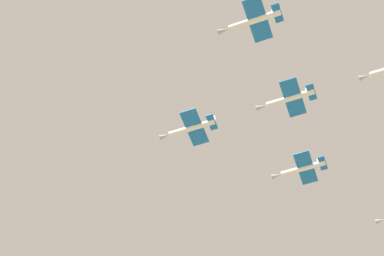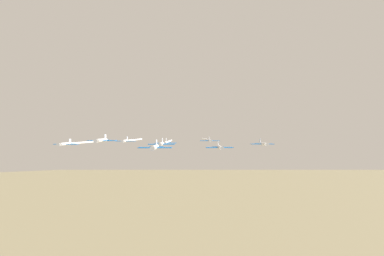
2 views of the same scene
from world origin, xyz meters
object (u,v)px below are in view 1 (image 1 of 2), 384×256
object	(u,v)px
jet_starboard_inner	(302,169)
jet_port_outer	(289,99)
jet_lead	(191,128)
jet_port_inner	(253,21)

from	to	relation	value
jet_starboard_inner	jet_port_outer	size ratio (longest dim) A/B	1.00
jet_port_outer	jet_starboard_inner	bearing A→B (deg)	5.71
jet_starboard_inner	jet_lead	bearing A→B (deg)	135.00
jet_lead	jet_port_outer	size ratio (longest dim) A/B	1.00
jet_lead	jet_starboard_inner	size ratio (longest dim) A/B	1.00
jet_lead	jet_port_inner	size ratio (longest dim) A/B	1.00
jet_starboard_inner	jet_port_outer	world-z (taller)	jet_starboard_inner
jet_port_inner	jet_starboard_inner	bearing A→B (deg)	0.00
jet_port_inner	jet_starboard_inner	distance (m)	39.68
jet_starboard_inner	jet_port_outer	distance (m)	19.95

